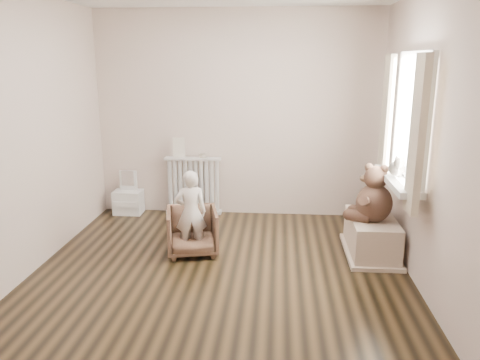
# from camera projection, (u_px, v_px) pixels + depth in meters

# --- Properties ---
(floor) EXTENTS (3.60, 3.60, 0.01)m
(floor) POSITION_uv_depth(u_px,v_px,m) (221.00, 271.00, 4.52)
(floor) COLOR black
(floor) RESTS_ON ground
(back_wall) EXTENTS (3.60, 0.02, 2.60)m
(back_wall) POSITION_uv_depth(u_px,v_px,m) (237.00, 115.00, 5.93)
(back_wall) COLOR beige
(back_wall) RESTS_ON ground
(front_wall) EXTENTS (3.60, 0.02, 2.60)m
(front_wall) POSITION_uv_depth(u_px,v_px,m) (176.00, 194.00, 2.46)
(front_wall) COLOR beige
(front_wall) RESTS_ON ground
(left_wall) EXTENTS (0.02, 3.60, 2.60)m
(left_wall) POSITION_uv_depth(u_px,v_px,m) (27.00, 136.00, 4.34)
(left_wall) COLOR beige
(left_wall) RESTS_ON ground
(right_wall) EXTENTS (0.02, 3.60, 2.60)m
(right_wall) POSITION_uv_depth(u_px,v_px,m) (425.00, 141.00, 4.05)
(right_wall) COLOR beige
(right_wall) RESTS_ON ground
(window) EXTENTS (0.03, 0.90, 1.10)m
(window) POSITION_uv_depth(u_px,v_px,m) (413.00, 119.00, 4.30)
(window) COLOR white
(window) RESTS_ON right_wall
(window_sill) EXTENTS (0.22, 1.10, 0.06)m
(window_sill) POSITION_uv_depth(u_px,v_px,m) (397.00, 180.00, 4.45)
(window_sill) COLOR silver
(window_sill) RESTS_ON right_wall
(curtain_left) EXTENTS (0.06, 0.26, 1.30)m
(curtain_left) POSITION_uv_depth(u_px,v_px,m) (417.00, 136.00, 3.78)
(curtain_left) COLOR beige
(curtain_left) RESTS_ON right_wall
(curtain_right) EXTENTS (0.06, 0.26, 1.30)m
(curtain_right) POSITION_uv_depth(u_px,v_px,m) (386.00, 118.00, 4.88)
(curtain_right) COLOR beige
(curtain_right) RESTS_ON right_wall
(radiator) EXTENTS (0.73, 0.14, 0.76)m
(radiator) POSITION_uv_depth(u_px,v_px,m) (194.00, 186.00, 6.09)
(radiator) COLOR silver
(radiator) RESTS_ON floor
(paper_doll) EXTENTS (0.15, 0.01, 0.26)m
(paper_doll) POSITION_uv_depth(u_px,v_px,m) (179.00, 147.00, 5.97)
(paper_doll) COLOR beige
(paper_doll) RESTS_ON radiator
(tin_a) EXTENTS (0.09, 0.09, 0.05)m
(tin_a) POSITION_uv_depth(u_px,v_px,m) (203.00, 156.00, 5.98)
(tin_a) COLOR #A59E8C
(tin_a) RESTS_ON radiator
(toy_vanity) EXTENTS (0.36, 0.26, 0.57)m
(toy_vanity) POSITION_uv_depth(u_px,v_px,m) (128.00, 193.00, 6.16)
(toy_vanity) COLOR silver
(toy_vanity) RESTS_ON floor
(armchair) EXTENTS (0.62, 0.63, 0.48)m
(armchair) POSITION_uv_depth(u_px,v_px,m) (192.00, 231.00, 4.90)
(armchair) COLOR brown
(armchair) RESTS_ON floor
(child) EXTENTS (0.36, 0.28, 0.89)m
(child) POSITION_uv_depth(u_px,v_px,m) (191.00, 213.00, 4.79)
(child) COLOR silver
(child) RESTS_ON armchair
(toy_bench) EXTENTS (0.45, 0.85, 0.40)m
(toy_bench) POSITION_uv_depth(u_px,v_px,m) (371.00, 236.00, 4.88)
(toy_bench) COLOR beige
(toy_bench) RESTS_ON floor
(teddy_bear) EXTENTS (0.57, 0.52, 0.58)m
(teddy_bear) POSITION_uv_depth(u_px,v_px,m) (375.00, 195.00, 4.67)
(teddy_bear) COLOR #39241A
(teddy_bear) RESTS_ON toy_bench
(plush_cat) EXTENTS (0.18, 0.26, 0.21)m
(plush_cat) POSITION_uv_depth(u_px,v_px,m) (397.00, 166.00, 4.45)
(plush_cat) COLOR #69625B
(plush_cat) RESTS_ON window_sill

